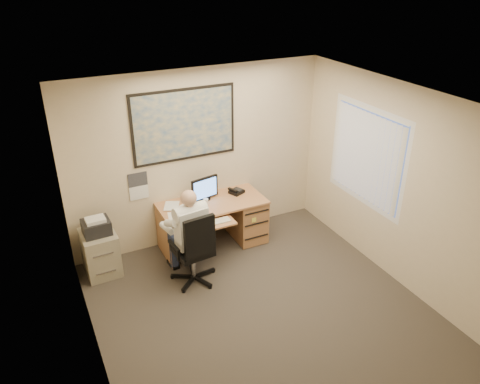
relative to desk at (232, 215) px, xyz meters
name	(u,v)px	position (x,y,z in m)	size (l,w,h in m)	color
room_shell	(272,227)	(-0.39, -1.90, 0.91)	(4.00, 4.50, 2.70)	#39332C
desk	(232,215)	(0.00, 0.00, 0.00)	(1.60, 0.97, 1.11)	tan
world_map	(184,125)	(-0.58, 0.33, 1.46)	(1.56, 0.03, 1.06)	#1E4C93
wall_calendar	(138,186)	(-1.33, 0.34, 0.64)	(0.28, 0.01, 0.42)	white
window_blinds	(366,156)	(1.58, -1.10, 1.11)	(0.06, 1.40, 1.30)	white
filing_cabinet	(100,249)	(-2.04, 0.03, -0.06)	(0.48, 0.56, 0.89)	#A19982
office_chair	(194,262)	(-0.93, -0.77, -0.12)	(0.72, 0.72, 1.10)	black
person	(191,236)	(-0.93, -0.69, 0.25)	(0.57, 0.81, 1.38)	white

